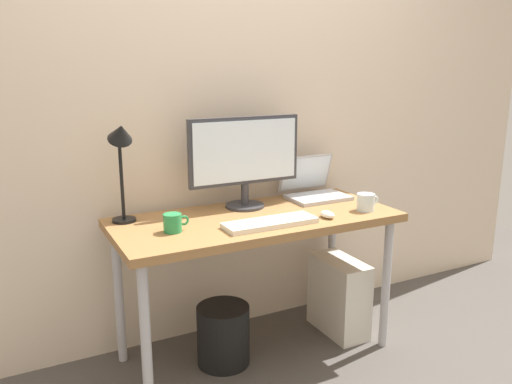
{
  "coord_description": "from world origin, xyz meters",
  "views": [
    {
      "loc": [
        -1.1,
        -2.15,
        1.45
      ],
      "look_at": [
        0.0,
        0.0,
        0.85
      ],
      "focal_mm": 36.45,
      "sensor_mm": 36.0,
      "label": 1
    }
  ],
  "objects_px": {
    "monitor": "(245,156)",
    "computer_tower": "(339,296)",
    "laptop": "(313,187)",
    "glass_cup": "(366,202)",
    "keyboard": "(270,223)",
    "mouse": "(327,214)",
    "desk": "(256,230)",
    "wastebasket": "(223,335)",
    "desk_lamp": "(121,149)",
    "coffee_mug": "(173,223)"
  },
  "relations": [
    {
      "from": "desk_lamp",
      "to": "computer_tower",
      "type": "distance_m",
      "value": 1.41
    },
    {
      "from": "desk_lamp",
      "to": "coffee_mug",
      "type": "bearing_deg",
      "value": -55.05
    },
    {
      "from": "monitor",
      "to": "desk_lamp",
      "type": "distance_m",
      "value": 0.62
    },
    {
      "from": "laptop",
      "to": "mouse",
      "type": "distance_m",
      "value": 0.41
    },
    {
      "from": "desk_lamp",
      "to": "keyboard",
      "type": "distance_m",
      "value": 0.75
    },
    {
      "from": "monitor",
      "to": "keyboard",
      "type": "height_order",
      "value": "monitor"
    },
    {
      "from": "coffee_mug",
      "to": "desk_lamp",
      "type": "bearing_deg",
      "value": 124.95
    },
    {
      "from": "desk_lamp",
      "to": "glass_cup",
      "type": "height_order",
      "value": "desk_lamp"
    },
    {
      "from": "monitor",
      "to": "glass_cup",
      "type": "height_order",
      "value": "monitor"
    },
    {
      "from": "glass_cup",
      "to": "wastebasket",
      "type": "xyz_separation_m",
      "value": [
        -0.72,
        0.15,
        -0.63
      ]
    },
    {
      "from": "keyboard",
      "to": "desk_lamp",
      "type": "bearing_deg",
      "value": 150.04
    },
    {
      "from": "wastebasket",
      "to": "desk_lamp",
      "type": "bearing_deg",
      "value": 155.97
    },
    {
      "from": "desk",
      "to": "wastebasket",
      "type": "xyz_separation_m",
      "value": [
        -0.19,
        -0.01,
        -0.51
      ]
    },
    {
      "from": "desk",
      "to": "monitor",
      "type": "distance_m",
      "value": 0.38
    },
    {
      "from": "desk",
      "to": "monitor",
      "type": "height_order",
      "value": "monitor"
    },
    {
      "from": "glass_cup",
      "to": "coffee_mug",
      "type": "bearing_deg",
      "value": 173.4
    },
    {
      "from": "coffee_mug",
      "to": "glass_cup",
      "type": "distance_m",
      "value": 0.98
    },
    {
      "from": "monitor",
      "to": "laptop",
      "type": "height_order",
      "value": "monitor"
    },
    {
      "from": "desk_lamp",
      "to": "computer_tower",
      "type": "xyz_separation_m",
      "value": [
        1.1,
        -0.18,
        -0.87
      ]
    },
    {
      "from": "laptop",
      "to": "computer_tower",
      "type": "relative_size",
      "value": 0.76
    },
    {
      "from": "glass_cup",
      "to": "monitor",
      "type": "bearing_deg",
      "value": 146.92
    },
    {
      "from": "keyboard",
      "to": "computer_tower",
      "type": "relative_size",
      "value": 1.05
    },
    {
      "from": "coffee_mug",
      "to": "wastebasket",
      "type": "xyz_separation_m",
      "value": [
        0.25,
        0.04,
        -0.63
      ]
    },
    {
      "from": "mouse",
      "to": "glass_cup",
      "type": "relative_size",
      "value": 0.73
    },
    {
      "from": "desk_lamp",
      "to": "keyboard",
      "type": "xyz_separation_m",
      "value": [
        0.58,
        -0.33,
        -0.34
      ]
    },
    {
      "from": "desk",
      "to": "wastebasket",
      "type": "distance_m",
      "value": 0.55
    },
    {
      "from": "keyboard",
      "to": "computer_tower",
      "type": "bearing_deg",
      "value": 16.64
    },
    {
      "from": "keyboard",
      "to": "glass_cup",
      "type": "relative_size",
      "value": 3.56
    },
    {
      "from": "desk_lamp",
      "to": "keyboard",
      "type": "relative_size",
      "value": 1.1
    },
    {
      "from": "coffee_mug",
      "to": "glass_cup",
      "type": "height_order",
      "value": "glass_cup"
    },
    {
      "from": "monitor",
      "to": "computer_tower",
      "type": "xyz_separation_m",
      "value": [
        0.49,
        -0.18,
        -0.79
      ]
    },
    {
      "from": "mouse",
      "to": "monitor",
      "type": "bearing_deg",
      "value": 127.0
    },
    {
      "from": "desk",
      "to": "glass_cup",
      "type": "bearing_deg",
      "value": -16.93
    },
    {
      "from": "keyboard",
      "to": "coffee_mug",
      "type": "distance_m",
      "value": 0.44
    },
    {
      "from": "glass_cup",
      "to": "keyboard",
      "type": "bearing_deg",
      "value": 179.95
    },
    {
      "from": "monitor",
      "to": "mouse",
      "type": "distance_m",
      "value": 0.51
    },
    {
      "from": "desk",
      "to": "coffee_mug",
      "type": "bearing_deg",
      "value": -173.32
    },
    {
      "from": "laptop",
      "to": "keyboard",
      "type": "distance_m",
      "value": 0.58
    },
    {
      "from": "keyboard",
      "to": "coffee_mug",
      "type": "height_order",
      "value": "coffee_mug"
    },
    {
      "from": "mouse",
      "to": "glass_cup",
      "type": "xyz_separation_m",
      "value": [
        0.25,
        0.02,
        0.03
      ]
    },
    {
      "from": "keyboard",
      "to": "mouse",
      "type": "bearing_deg",
      "value": -3.78
    },
    {
      "from": "desk",
      "to": "desk_lamp",
      "type": "height_order",
      "value": "desk_lamp"
    },
    {
      "from": "monitor",
      "to": "computer_tower",
      "type": "relative_size",
      "value": 1.42
    },
    {
      "from": "desk",
      "to": "monitor",
      "type": "bearing_deg",
      "value": 81.99
    },
    {
      "from": "desk",
      "to": "laptop",
      "type": "xyz_separation_m",
      "value": [
        0.45,
        0.19,
        0.13
      ]
    },
    {
      "from": "mouse",
      "to": "wastebasket",
      "type": "distance_m",
      "value": 0.79
    },
    {
      "from": "mouse",
      "to": "computer_tower",
      "type": "relative_size",
      "value": 0.21
    },
    {
      "from": "desk_lamp",
      "to": "wastebasket",
      "type": "height_order",
      "value": "desk_lamp"
    },
    {
      "from": "laptop",
      "to": "glass_cup",
      "type": "distance_m",
      "value": 0.36
    },
    {
      "from": "desk",
      "to": "computer_tower",
      "type": "distance_m",
      "value": 0.68
    }
  ]
}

